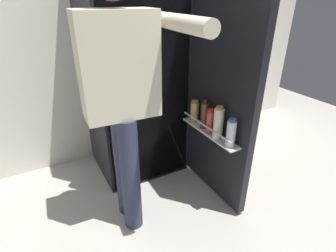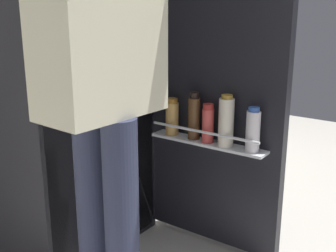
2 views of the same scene
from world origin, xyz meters
The scene contains 2 objects.
refrigerator centered at (0.03, 0.51, 0.85)m, with size 0.75×1.29×1.71m.
person centered at (-0.30, -0.04, 0.94)m, with size 0.52×0.73×1.59m.
Camera 2 is at (-1.33, -1.04, 1.16)m, focal length 47.09 mm.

